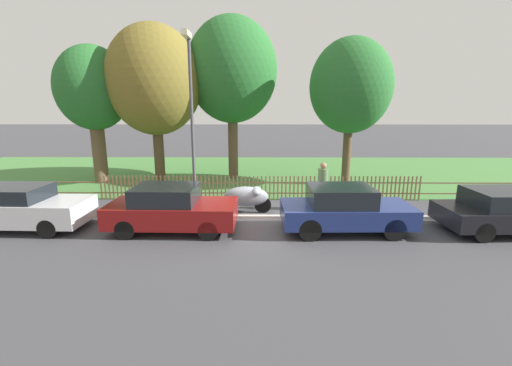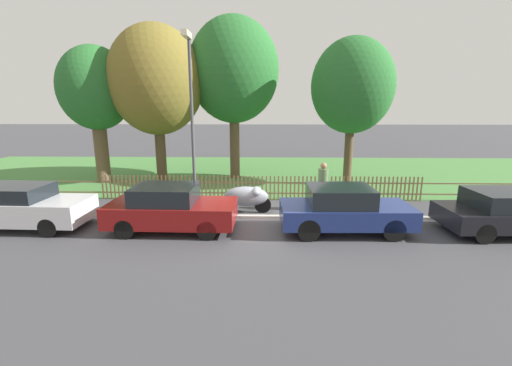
{
  "view_description": "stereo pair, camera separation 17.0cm",
  "coord_description": "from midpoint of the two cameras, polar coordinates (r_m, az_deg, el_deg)",
  "views": [
    {
      "loc": [
        -0.01,
        -11.26,
        3.87
      ],
      "look_at": [
        -0.13,
        0.88,
        1.1
      ],
      "focal_mm": 24.0,
      "sensor_mm": 36.0,
      "label": 1
    },
    {
      "loc": [
        0.16,
        -11.26,
        3.87
      ],
      "look_at": [
        -0.13,
        0.88,
        1.1
      ],
      "focal_mm": 24.0,
      "sensor_mm": 36.0,
      "label": 2
    }
  ],
  "objects": [
    {
      "name": "ground_plane",
      "position": [
        11.91,
        0.19,
        -6.12
      ],
      "size": [
        120.0,
        120.0,
        0.0
      ],
      "primitive_type": "plane",
      "color": "#424247"
    },
    {
      "name": "kerb_stone",
      "position": [
        11.98,
        0.2,
        -5.69
      ],
      "size": [
        38.96,
        0.2,
        0.12
      ],
      "primitive_type": "cube",
      "color": "#B2ADA3",
      "rests_on": "ground"
    },
    {
      "name": "grass_strip",
      "position": [
        20.09,
        0.37,
        1.75
      ],
      "size": [
        38.96,
        11.86,
        0.01
      ],
      "primitive_type": "cube",
      "color": "#477F3D",
      "rests_on": "ground"
    },
    {
      "name": "park_fence",
      "position": [
        14.2,
        0.27,
        -0.83
      ],
      "size": [
        38.96,
        0.05,
        1.03
      ],
      "color": "olive",
      "rests_on": "ground"
    },
    {
      "name": "parked_car_black_saloon",
      "position": [
        13.21,
        -35.02,
        -3.36
      ],
      "size": [
        4.19,
        1.75,
        1.4
      ],
      "rotation": [
        0.0,
        0.0,
        -0.03
      ],
      "color": "silver",
      "rests_on": "ground"
    },
    {
      "name": "parked_car_navy_estate",
      "position": [
        11.04,
        -14.39,
        -4.15
      ],
      "size": [
        3.97,
        1.79,
        1.44
      ],
      "rotation": [
        0.0,
        0.0,
        -0.02
      ],
      "color": "maroon",
      "rests_on": "ground"
    },
    {
      "name": "parked_car_red_compact",
      "position": [
        10.95,
        14.08,
        -4.21
      ],
      "size": [
        4.02,
        1.79,
        1.44
      ],
      "rotation": [
        0.0,
        0.0,
        0.02
      ],
      "color": "navy",
      "rests_on": "ground"
    },
    {
      "name": "parked_car_white_van",
      "position": [
        13.05,
        35.84,
        -3.81
      ],
      "size": [
        4.01,
        1.94,
        1.34
      ],
      "rotation": [
        0.0,
        0.0,
        0.03
      ],
      "color": "black",
      "rests_on": "ground"
    },
    {
      "name": "covered_motorcycle",
      "position": [
        12.51,
        -1.88,
        -2.27
      ],
      "size": [
        1.84,
        0.73,
        0.98
      ],
      "rotation": [
        0.0,
        0.0,
        -0.03
      ],
      "color": "black",
      "rests_on": "ground"
    },
    {
      "name": "tree_nearest_kerb",
      "position": [
        18.95,
        -25.76,
        13.79
      ],
      "size": [
        3.51,
        3.51,
        6.7
      ],
      "color": "brown",
      "rests_on": "ground"
    },
    {
      "name": "tree_behind_motorcycle",
      "position": [
        18.06,
        -16.83,
        15.99
      ],
      "size": [
        4.6,
        4.6,
        7.7
      ],
      "color": "brown",
      "rests_on": "ground"
    },
    {
      "name": "tree_mid_park",
      "position": [
        18.44,
        -4.3,
        18.1
      ],
      "size": [
        4.63,
        4.63,
        8.26
      ],
      "color": "brown",
      "rests_on": "ground"
    },
    {
      "name": "tree_far_left",
      "position": [
        17.26,
        15.22,
        15.25
      ],
      "size": [
        3.85,
        3.85,
        6.97
      ],
      "color": "brown",
      "rests_on": "ground"
    },
    {
      "name": "pedestrian_near_fence",
      "position": [
        12.95,
        10.67,
        -0.07
      ],
      "size": [
        0.46,
        0.46,
        1.81
      ],
      "rotation": [
        0.0,
        0.0,
        1.26
      ],
      "color": "black",
      "rests_on": "ground"
    },
    {
      "name": "street_lamp",
      "position": [
        12.17,
        -11.2,
        12.48
      ],
      "size": [
        0.2,
        0.79,
        6.18
      ],
      "color": "#47474C",
      "rests_on": "ground"
    }
  ]
}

